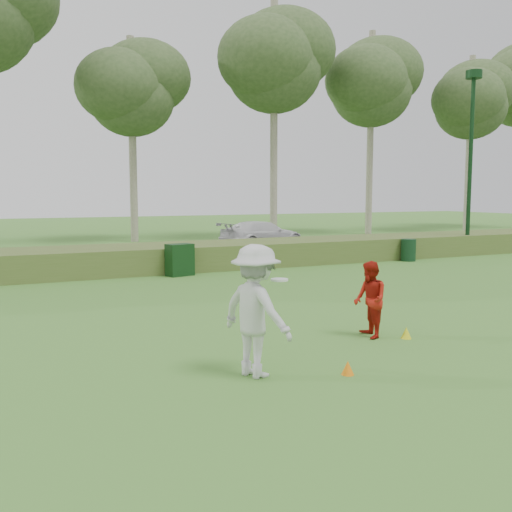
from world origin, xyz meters
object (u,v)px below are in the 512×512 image
player_white (256,311)px  utility_cabinet (180,260)px  trash_bin (408,250)px  cone_orange (348,368)px  car_right (262,234)px  cone_yellow (406,333)px  lamp_post (472,130)px  player_red (370,300)px

player_white → utility_cabinet: bearing=-32.8°
player_white → trash_bin: bearing=-69.4°
player_white → cone_orange: player_white is taller
utility_cabinet → car_right: 9.95m
trash_bin → car_right: size_ratio=0.20×
utility_cabinet → car_right: car_right is taller
cone_orange → car_right: (7.68, 18.66, 0.62)m
player_white → utility_cabinet: player_white is taller
cone_orange → utility_cabinet: 11.37m
cone_yellow → utility_cabinet: size_ratio=0.21×
lamp_post → player_white: size_ratio=4.03×
cone_yellow → trash_bin: bearing=49.4°
player_white → cone_yellow: player_white is taller
cone_yellow → cone_orange: bearing=-149.4°
cone_yellow → car_right: 18.14m
player_white → cone_yellow: size_ratio=9.03×
player_white → cone_yellow: (3.58, 0.77, -0.90)m
player_white → utility_cabinet: size_ratio=1.87×
cone_orange → utility_cabinet: size_ratio=0.20×
cone_orange → cone_yellow: bearing=30.6°
lamp_post → cone_yellow: bearing=-139.5°
player_red → cone_orange: bearing=-29.7°
player_red → trash_bin: player_red is taller
player_red → car_right: bearing=175.3°
cone_orange → trash_bin: bearing=46.3°
lamp_post → cone_orange: lamp_post is taller
car_right → cone_orange: bearing=145.2°
cone_orange → car_right: size_ratio=0.05×
lamp_post → car_right: size_ratio=1.78×
cone_orange → cone_yellow: size_ratio=0.97×
player_white → cone_yellow: 3.77m
player_red → cone_orange: (-1.70, -1.73, -0.64)m
trash_bin → cone_orange: bearing=-133.7°
player_red → car_right: player_red is taller
player_red → cone_orange: size_ratio=6.82×
trash_bin → player_red: bearing=-133.6°
player_white → player_red: size_ratio=1.36×
lamp_post → utility_cabinet: (-13.89, -0.76, -5.05)m
player_red → player_white: bearing=-54.2°
lamp_post → utility_cabinet: lamp_post is taller
cone_orange → cone_yellow: 2.66m
lamp_post → cone_orange: 19.92m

